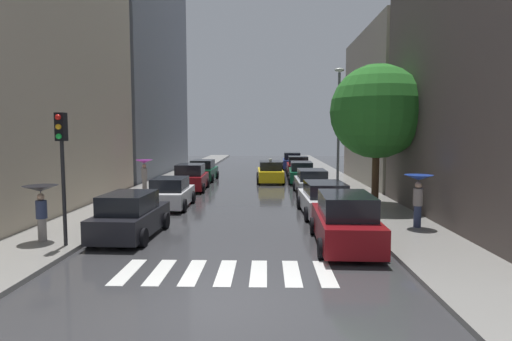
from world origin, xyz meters
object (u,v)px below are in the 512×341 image
(parked_car_right_sixth, at_px, (292,161))
(street_tree_right, at_px, (377,112))
(parked_car_right_fifth, at_px, (298,166))
(parked_car_left_third, at_px, (191,178))
(parked_car_left_second, at_px, (171,193))
(parked_car_right_nearest, at_px, (345,222))
(parked_car_left_fourth, at_px, (203,171))
(pedestrian_foreground, at_px, (41,199))
(lamp_post_right, at_px, (339,121))
(pedestrian_by_kerb, at_px, (144,168))
(parked_car_left_nearest, at_px, (130,216))
(traffic_light_left_corner, at_px, (62,149))
(parked_car_right_fourth, at_px, (301,173))
(parked_car_right_third, at_px, (312,183))
(taxi_midroad, at_px, (270,172))
(pedestrian_near_tree, at_px, (418,188))
(parked_car_right_second, at_px, (324,199))

(parked_car_right_sixth, bearing_deg, street_tree_right, -170.87)
(parked_car_right_fifth, bearing_deg, street_tree_right, -169.87)
(parked_car_left_third, bearing_deg, street_tree_right, -122.74)
(parked_car_left_second, height_order, parked_car_right_nearest, parked_car_right_nearest)
(parked_car_left_second, bearing_deg, parked_car_left_third, 0.75)
(parked_car_left_fourth, relative_size, pedestrian_foreground, 2.24)
(parked_car_right_sixth, bearing_deg, lamp_post_right, -172.11)
(parked_car_left_third, xyz_separation_m, pedestrian_by_kerb, (-2.59, -1.68, 0.79))
(parked_car_left_nearest, height_order, traffic_light_left_corner, traffic_light_left_corner)
(parked_car_right_nearest, height_order, pedestrian_by_kerb, pedestrian_by_kerb)
(parked_car_left_second, bearing_deg, street_tree_right, -89.79)
(street_tree_right, bearing_deg, parked_car_left_nearest, -148.90)
(parked_car_left_third, bearing_deg, parked_car_right_sixth, -26.30)
(parked_car_left_fourth, xyz_separation_m, parked_car_right_fourth, (7.69, -1.15, -0.02))
(parked_car_right_third, relative_size, parked_car_right_fifth, 1.09)
(parked_car_right_third, bearing_deg, lamp_post_right, -75.35)
(taxi_midroad, xyz_separation_m, lamp_post_right, (4.18, -5.92, 3.73))
(parked_car_left_second, relative_size, parked_car_left_third, 0.96)
(parked_car_right_fifth, relative_size, parked_car_right_sixth, 0.87)
(parked_car_right_third, distance_m, taxi_midroad, 6.85)
(parked_car_right_nearest, xyz_separation_m, taxi_midroad, (-2.38, 18.45, -0.07))
(parked_car_left_third, bearing_deg, parked_car_left_fourth, -1.20)
(parked_car_left_nearest, relative_size, parked_car_right_fifth, 1.02)
(parked_car_right_third, xyz_separation_m, traffic_light_left_corner, (-9.32, -12.77, 2.55))
(taxi_midroad, relative_size, traffic_light_left_corner, 1.08)
(street_tree_right, bearing_deg, parked_car_right_nearest, -111.12)
(street_tree_right, distance_m, traffic_light_left_corner, 14.56)
(pedestrian_near_tree, bearing_deg, parked_car_right_sixth, -20.82)
(parked_car_right_second, bearing_deg, traffic_light_left_corner, 121.77)
(parked_car_left_second, relative_size, pedestrian_foreground, 2.13)
(traffic_light_left_corner, bearing_deg, lamp_post_right, 50.24)
(parked_car_right_second, bearing_deg, parked_car_right_fourth, -1.71)
(parked_car_left_nearest, height_order, parked_car_right_fourth, parked_car_left_nearest)
(pedestrian_near_tree, xyz_separation_m, pedestrian_by_kerb, (-13.48, 9.72, -0.07))
(parked_car_right_nearest, distance_m, parked_car_right_third, 12.08)
(parked_car_left_nearest, xyz_separation_m, parked_car_right_fifth, (7.76, 23.05, 0.02))
(parked_car_right_nearest, bearing_deg, parked_car_left_second, 47.74)
(street_tree_right, relative_size, traffic_light_left_corner, 1.64)
(parked_car_right_second, xyz_separation_m, parked_car_right_third, (0.10, 6.62, 0.00))
(parked_car_left_nearest, bearing_deg, pedestrian_near_tree, -81.30)
(parked_car_right_sixth, relative_size, pedestrian_foreground, 2.51)
(traffic_light_left_corner, bearing_deg, parked_car_right_fifth, 69.35)
(taxi_midroad, bearing_deg, parked_car_right_fifth, -26.21)
(parked_car_left_fourth, bearing_deg, parked_car_left_second, -177.91)
(parked_car_left_second, distance_m, taxi_midroad, 12.35)
(parked_car_left_third, height_order, lamp_post_right, lamp_post_right)
(parked_car_right_sixth, xyz_separation_m, traffic_light_left_corner, (-9.17, -31.02, 2.48))
(parked_car_left_second, relative_size, parked_car_right_nearest, 0.84)
(pedestrian_by_kerb, height_order, street_tree_right, street_tree_right)
(pedestrian_foreground, height_order, pedestrian_by_kerb, pedestrian_by_kerb)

